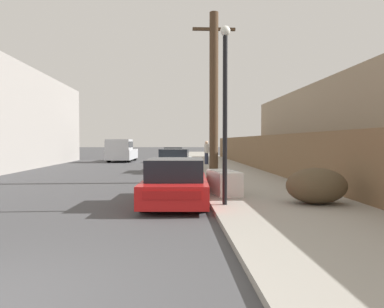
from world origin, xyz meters
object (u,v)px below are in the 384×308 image
discarded_fridge (224,182)px  street_lamp (225,101)px  car_parked_far (174,155)px  pedestrian (207,152)px  parked_sports_car_red (176,183)px  car_parked_mid (175,161)px  utility_pole (214,95)px  pickup_truck (121,151)px  brush_pile (316,186)px

discarded_fridge → street_lamp: bearing=-105.4°
car_parked_far → pedestrian: 5.71m
parked_sports_car_red → car_parked_mid: (-0.02, 11.24, 0.04)m
car_parked_mid → utility_pole: utility_pole is taller
car_parked_mid → pedestrian: (2.28, 5.00, 0.35)m
parked_sports_car_red → street_lamp: bearing=-32.0°
pickup_truck → utility_pole: utility_pole is taller
brush_pile → utility_pole: bearing=108.2°
street_lamp → brush_pile: (2.42, 0.03, -2.19)m
pickup_truck → utility_pole: bearing=112.5°
discarded_fridge → parked_sports_car_red: size_ratio=0.43×
parked_sports_car_red → street_lamp: street_lamp is taller
car_parked_far → pedestrian: pedestrian is taller
utility_pole → car_parked_far: bearing=96.1°
brush_pile → pedestrian: bearing=94.7°
discarded_fridge → pickup_truck: pickup_truck is taller
discarded_fridge → parked_sports_car_red: 1.87m
discarded_fridge → street_lamp: street_lamp is taller
car_parked_mid → pickup_truck: pickup_truck is taller
discarded_fridge → car_parked_mid: bearing=90.2°
parked_sports_car_red → car_parked_mid: car_parked_mid is taller
car_parked_mid → car_parked_far: car_parked_mid is taller
parked_sports_car_red → car_parked_mid: 11.24m
discarded_fridge → street_lamp: 3.05m
car_parked_mid → brush_pile: car_parked_mid is taller
brush_pile → pickup_truck: bearing=110.0°
car_parked_far → pickup_truck: 4.56m
discarded_fridge → car_parked_far: car_parked_far is taller
street_lamp → car_parked_far: bearing=93.4°
pedestrian → utility_pole: bearing=-93.3°
discarded_fridge → utility_pole: 5.35m
discarded_fridge → pickup_truck: bearing=98.0°
parked_sports_car_red → pickup_truck: bearing=104.6°
parked_sports_car_red → pedestrian: size_ratio=2.54×
car_parked_mid → street_lamp: (1.28, -12.12, 2.16)m
car_parked_far → brush_pile: bearing=-76.7°
car_parked_mid → street_lamp: size_ratio=0.91×
parked_sports_car_red → car_parked_far: bearing=93.0°
car_parked_mid → utility_pole: (1.65, -5.87, 3.10)m
discarded_fridge → car_parked_mid: size_ratio=0.43×
car_parked_far → utility_pole: utility_pole is taller
brush_pile → discarded_fridge: bearing=138.0°
discarded_fridge → pickup_truck: (-6.10, 20.80, 0.47)m
car_parked_mid → car_parked_far: size_ratio=0.95×
street_lamp → brush_pile: 3.26m
car_parked_far → pickup_truck: bearing=177.6°
pickup_truck → street_lamp: bearing=106.3°
street_lamp → car_parked_mid: bearing=96.0°
parked_sports_car_red → utility_pole: 6.43m
car_parked_mid → street_lamp: bearing=-79.4°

